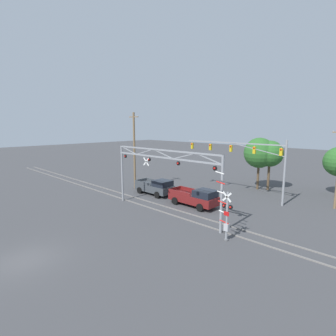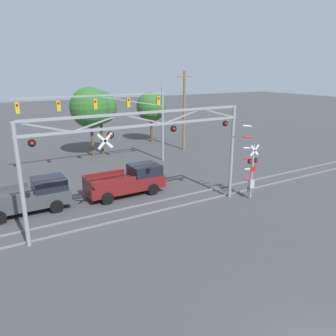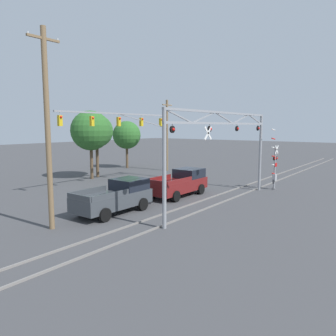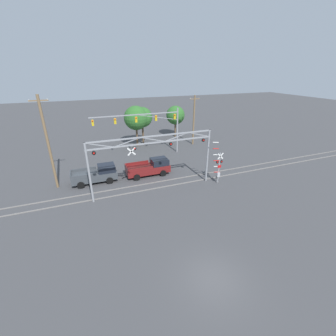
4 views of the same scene
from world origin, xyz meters
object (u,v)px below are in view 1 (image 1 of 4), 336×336
(background_tree_beyond_span, at_px, (259,153))
(crossing_gantry, at_px, (163,168))
(traffic_signal_span, at_px, (251,156))
(pickup_truck_following, at_px, (156,187))
(crossing_signal_mast, at_px, (226,216))
(pickup_truck_lead, at_px, (195,197))
(utility_pole_left, at_px, (134,150))
(background_tree_far_right_verge, at_px, (270,154))

(background_tree_beyond_span, bearing_deg, crossing_gantry, -97.28)
(traffic_signal_span, distance_m, pickup_truck_following, 12.13)
(crossing_signal_mast, xyz_separation_m, pickup_truck_following, (-13.52, 5.42, -0.92))
(pickup_truck_following, bearing_deg, background_tree_beyond_span, 56.12)
(pickup_truck_lead, bearing_deg, pickup_truck_following, 177.07)
(background_tree_beyond_span, bearing_deg, traffic_signal_span, -74.29)
(utility_pole_left, bearing_deg, traffic_signal_span, 24.07)
(background_tree_beyond_span, bearing_deg, background_tree_far_right_verge, 23.13)
(crossing_signal_mast, relative_size, pickup_truck_following, 1.00)
(pickup_truck_following, bearing_deg, traffic_signal_span, 34.48)
(crossing_gantry, relative_size, pickup_truck_following, 2.56)
(crossing_signal_mast, distance_m, pickup_truck_lead, 8.62)
(crossing_signal_mast, distance_m, traffic_signal_span, 12.98)
(crossing_signal_mast, distance_m, background_tree_far_right_verge, 18.49)
(crossing_signal_mast, relative_size, background_tree_far_right_verge, 0.78)
(pickup_truck_lead, xyz_separation_m, pickup_truck_following, (-6.61, 0.34, -0.00))
(traffic_signal_span, bearing_deg, background_tree_far_right_verge, 92.55)
(crossing_gantry, bearing_deg, traffic_signal_span, 71.93)
(crossing_gantry, distance_m, background_tree_beyond_span, 16.40)
(utility_pole_left, distance_m, background_tree_far_right_verge, 18.18)
(crossing_gantry, relative_size, crossing_signal_mast, 2.58)
(pickup_truck_following, height_order, utility_pole_left, utility_pole_left)
(pickup_truck_following, height_order, background_tree_far_right_verge, background_tree_far_right_verge)
(crossing_gantry, height_order, background_tree_beyond_span, background_tree_beyond_span)
(crossing_gantry, bearing_deg, background_tree_beyond_span, 82.72)
(background_tree_far_right_verge, bearing_deg, pickup_truck_following, -126.61)
(crossing_signal_mast, xyz_separation_m, traffic_signal_span, (-4.12, 11.87, 3.24))
(traffic_signal_span, height_order, background_tree_beyond_span, traffic_signal_span)
(crossing_gantry, distance_m, utility_pole_left, 11.37)
(pickup_truck_lead, height_order, utility_pole_left, utility_pole_left)
(pickup_truck_following, height_order, background_tree_beyond_span, background_tree_beyond_span)
(pickup_truck_following, xyz_separation_m, background_tree_far_right_verge, (9.14, 12.30, 3.92))
(background_tree_beyond_span, bearing_deg, crossing_signal_mast, -71.90)
(utility_pole_left, relative_size, background_tree_far_right_verge, 1.55)
(pickup_truck_lead, bearing_deg, background_tree_far_right_verge, 78.71)
(background_tree_beyond_span, xyz_separation_m, background_tree_far_right_verge, (1.24, 0.53, -0.07))
(crossing_gantry, height_order, pickup_truck_following, crossing_gantry)
(crossing_gantry, relative_size, traffic_signal_span, 1.02)
(crossing_gantry, distance_m, traffic_signal_span, 11.53)
(utility_pole_left, height_order, background_tree_beyond_span, utility_pole_left)
(crossing_gantry, relative_size, utility_pole_left, 1.30)
(crossing_signal_mast, bearing_deg, pickup_truck_following, 158.16)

